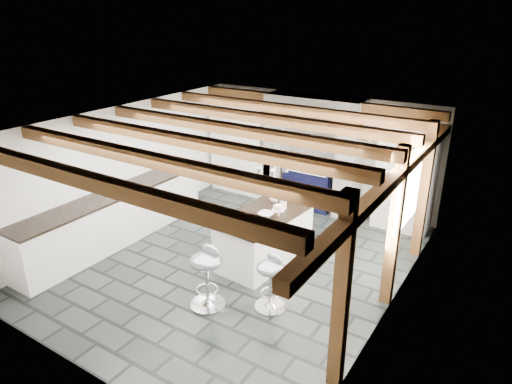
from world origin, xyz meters
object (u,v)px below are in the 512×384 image
Objects in this scene: bar_stool_near at (271,276)px; bar_stool_far at (207,270)px; kitchen_island at (265,236)px; range_cooker at (311,185)px.

bar_stool_far is at bearing -136.80° from bar_stool_near.
bar_stool_near is (0.76, -1.07, 0.07)m from kitchen_island.
range_cooker reaches higher than bar_stool_near.
range_cooker is 0.56× the size of kitchen_island.
kitchen_island is 1.32m from bar_stool_near.
bar_stool_far is (-0.00, -1.50, 0.13)m from kitchen_island.
kitchen_island is 1.51m from bar_stool_far.
bar_stool_near is (1.12, -3.50, 0.04)m from range_cooker.
bar_stool_far is (-0.76, -0.43, 0.06)m from bar_stool_near.
kitchen_island reaches higher than range_cooker.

